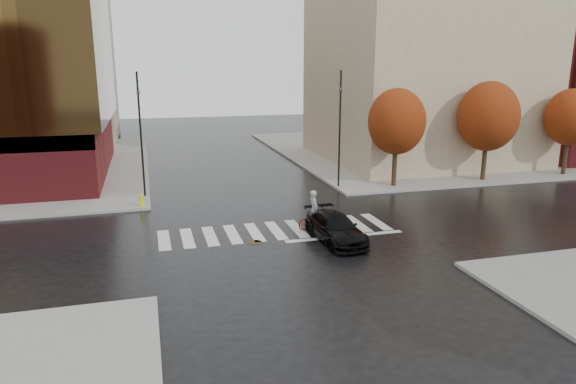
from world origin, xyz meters
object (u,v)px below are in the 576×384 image
(sedan, at_px, (335,228))
(traffic_light_ne, at_px, (340,121))
(cyclist, at_px, (315,216))
(traffic_light_nw, at_px, (140,126))
(fire_hydrant, at_px, (141,199))

(sedan, distance_m, traffic_light_ne, 11.42)
(cyclist, height_order, traffic_light_nw, traffic_light_nw)
(traffic_light_nw, bearing_deg, sedan, 29.13)
(cyclist, xyz_separation_m, traffic_light_nw, (-8.24, 8.86, 3.81))
(cyclist, xyz_separation_m, fire_hydrant, (-8.44, 6.36, -0.13))
(sedan, height_order, cyclist, cyclist)
(traffic_light_ne, xyz_separation_m, fire_hydrant, (-12.80, -1.67, -3.97))
(traffic_light_nw, xyz_separation_m, fire_hydrant, (-0.20, -2.50, -3.94))
(traffic_light_ne, bearing_deg, traffic_light_nw, -16.59)
(cyclist, xyz_separation_m, traffic_light_ne, (4.36, 8.03, 3.83))
(sedan, relative_size, traffic_light_ne, 0.58)
(cyclist, bearing_deg, sedan, -168.65)
(traffic_light_nw, distance_m, traffic_light_ne, 12.63)
(cyclist, relative_size, traffic_light_ne, 0.27)
(traffic_light_nw, bearing_deg, fire_hydrant, -14.01)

